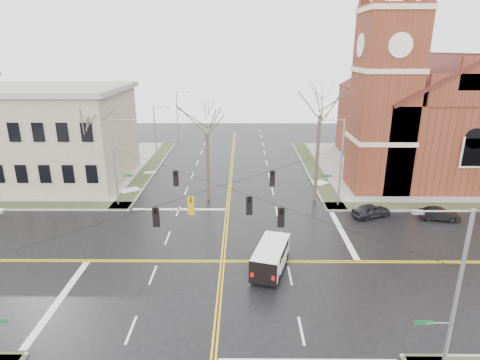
{
  "coord_description": "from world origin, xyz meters",
  "views": [
    {
      "loc": [
        1.54,
        -27.53,
        15.74
      ],
      "look_at": [
        1.31,
        6.0,
        4.67
      ],
      "focal_mm": 30.0,
      "sensor_mm": 36.0,
      "label": 1
    }
  ],
  "objects_px": {
    "cargo_van": "(271,255)",
    "tree_nw_far": "(94,123)",
    "parked_car_a": "(371,211)",
    "tree_nw_near": "(207,129)",
    "signal_pole_ne": "(340,160)",
    "streetlight_north_a": "(156,132)",
    "signal_pole_nw": "(116,160)",
    "signal_pole_se": "(453,293)",
    "streetlight_north_b": "(178,111)",
    "church": "(422,107)",
    "parked_car_b": "(439,214)",
    "tree_ne": "(320,109)"
  },
  "relations": [
    {
      "from": "tree_nw_near",
      "to": "streetlight_north_b",
      "type": "bearing_deg",
      "value": 103.78
    },
    {
      "from": "signal_pole_se",
      "to": "streetlight_north_a",
      "type": "bearing_deg",
      "value": 119.09
    },
    {
      "from": "signal_pole_ne",
      "to": "streetlight_north_b",
      "type": "height_order",
      "value": "signal_pole_ne"
    },
    {
      "from": "tree_nw_far",
      "to": "cargo_van",
      "type": "bearing_deg",
      "value": -40.15
    },
    {
      "from": "tree_nw_far",
      "to": "parked_car_a",
      "type": "bearing_deg",
      "value": -10.39
    },
    {
      "from": "signal_pole_ne",
      "to": "signal_pole_nw",
      "type": "bearing_deg",
      "value": 180.0
    },
    {
      "from": "church",
      "to": "parked_car_a",
      "type": "distance_m",
      "value": 20.81
    },
    {
      "from": "streetlight_north_b",
      "to": "tree_ne",
      "type": "xyz_separation_m",
      "value": [
        20.03,
        -34.8,
        5.36
      ]
    },
    {
      "from": "cargo_van",
      "to": "tree_nw_far",
      "type": "height_order",
      "value": "tree_nw_far"
    },
    {
      "from": "signal_pole_ne",
      "to": "streetlight_north_a",
      "type": "height_order",
      "value": "signal_pole_ne"
    },
    {
      "from": "signal_pole_se",
      "to": "streetlight_north_b",
      "type": "bearing_deg",
      "value": 110.27
    },
    {
      "from": "parked_car_a",
      "to": "cargo_van",
      "type": "bearing_deg",
      "value": 111.47
    },
    {
      "from": "tree_nw_far",
      "to": "church",
      "type": "bearing_deg",
      "value": 15.78
    },
    {
      "from": "cargo_van",
      "to": "tree_nw_near",
      "type": "bearing_deg",
      "value": 128.23
    },
    {
      "from": "cargo_van",
      "to": "parked_car_a",
      "type": "distance_m",
      "value": 14.25
    },
    {
      "from": "cargo_van",
      "to": "tree_nw_far",
      "type": "xyz_separation_m",
      "value": [
        -17.63,
        14.87,
        7.14
      ]
    },
    {
      "from": "streetlight_north_b",
      "to": "cargo_van",
      "type": "height_order",
      "value": "streetlight_north_b"
    },
    {
      "from": "signal_pole_se",
      "to": "streetlight_north_b",
      "type": "relative_size",
      "value": 1.12
    },
    {
      "from": "tree_nw_far",
      "to": "streetlight_north_b",
      "type": "bearing_deg",
      "value": 84.5
    },
    {
      "from": "cargo_van",
      "to": "signal_pole_se",
      "type": "bearing_deg",
      "value": -37.7
    },
    {
      "from": "streetlight_north_a",
      "to": "tree_nw_far",
      "type": "bearing_deg",
      "value": -103.08
    },
    {
      "from": "church",
      "to": "tree_ne",
      "type": "height_order",
      "value": "church"
    },
    {
      "from": "signal_pole_ne",
      "to": "tree_ne",
      "type": "distance_m",
      "value": 5.52
    },
    {
      "from": "streetlight_north_b",
      "to": "tree_nw_far",
      "type": "bearing_deg",
      "value": -95.5
    },
    {
      "from": "tree_ne",
      "to": "signal_pole_se",
      "type": "bearing_deg",
      "value": -85.5
    },
    {
      "from": "signal_pole_ne",
      "to": "streetlight_north_a",
      "type": "bearing_deg",
      "value": 143.1
    },
    {
      "from": "cargo_van",
      "to": "tree_ne",
      "type": "xyz_separation_m",
      "value": [
        5.69,
        14.23,
        8.67
      ]
    },
    {
      "from": "signal_pole_nw",
      "to": "tree_nw_far",
      "type": "relative_size",
      "value": 0.79
    },
    {
      "from": "streetlight_north_a",
      "to": "parked_car_a",
      "type": "distance_m",
      "value": 31.6
    },
    {
      "from": "parked_car_b",
      "to": "tree_ne",
      "type": "xyz_separation_m",
      "value": [
        -11.05,
        5.18,
        9.23
      ]
    },
    {
      "from": "streetlight_north_a",
      "to": "streetlight_north_b",
      "type": "distance_m",
      "value": 20.0
    },
    {
      "from": "parked_car_a",
      "to": "signal_pole_ne",
      "type": "bearing_deg",
      "value": 23.02
    },
    {
      "from": "parked_car_a",
      "to": "parked_car_b",
      "type": "height_order",
      "value": "parked_car_a"
    },
    {
      "from": "signal_pole_se",
      "to": "signal_pole_ne",
      "type": "bearing_deg",
      "value": 90.0
    },
    {
      "from": "streetlight_north_a",
      "to": "tree_nw_near",
      "type": "bearing_deg",
      "value": -59.72
    },
    {
      "from": "tree_nw_near",
      "to": "cargo_van",
      "type": "bearing_deg",
      "value": -67.98
    },
    {
      "from": "signal_pole_nw",
      "to": "signal_pole_se",
      "type": "relative_size",
      "value": 1.0
    },
    {
      "from": "cargo_van",
      "to": "tree_nw_near",
      "type": "height_order",
      "value": "tree_nw_near"
    },
    {
      "from": "signal_pole_se",
      "to": "tree_nw_near",
      "type": "relative_size",
      "value": 0.84
    },
    {
      "from": "signal_pole_se",
      "to": "parked_car_b",
      "type": "bearing_deg",
      "value": 64.99
    },
    {
      "from": "parked_car_a",
      "to": "tree_nw_far",
      "type": "relative_size",
      "value": 0.34
    },
    {
      "from": "streetlight_north_b",
      "to": "tree_nw_near",
      "type": "relative_size",
      "value": 0.74
    },
    {
      "from": "signal_pole_nw",
      "to": "cargo_van",
      "type": "bearing_deg",
      "value": -39.86
    },
    {
      "from": "church",
      "to": "cargo_van",
      "type": "xyz_separation_m",
      "value": [
        -21.08,
        -25.81,
        -7.28
      ]
    },
    {
      "from": "church",
      "to": "streetlight_north_a",
      "type": "bearing_deg",
      "value": 174.81
    },
    {
      "from": "parked_car_b",
      "to": "tree_nw_near",
      "type": "bearing_deg",
      "value": 85.91
    },
    {
      "from": "signal_pole_se",
      "to": "cargo_van",
      "type": "relative_size",
      "value": 1.65
    },
    {
      "from": "signal_pole_nw",
      "to": "tree_nw_far",
      "type": "height_order",
      "value": "tree_nw_far"
    },
    {
      "from": "signal_pole_ne",
      "to": "tree_nw_far",
      "type": "bearing_deg",
      "value": 174.7
    },
    {
      "from": "signal_pole_se",
      "to": "tree_nw_far",
      "type": "distance_m",
      "value": 35.94
    }
  ]
}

